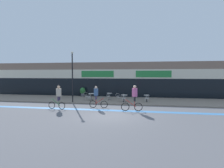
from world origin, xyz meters
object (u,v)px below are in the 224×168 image
object	(u,v)px
cafe_chair_1_near	(108,96)
cyclist_1	(58,95)
cafe_chair_2_near	(123,97)
bistro_table_1	(109,95)
cafe_chair_0_near	(90,96)
planter_pot	(83,91)
cyclist_2	(134,96)
bistro_table_2	(124,97)
cyclist_0	(97,96)
cafe_chair_2_side	(118,97)
cafe_chair_3_near	(147,98)
bistro_table_3	(147,97)
bistro_table_0	(91,95)
lamp_post	(72,73)
cafe_chair_0_side	(86,95)

from	to	relation	value
cafe_chair_1_near	cyclist_1	xyz separation A→B (m)	(-3.56, -4.95, 0.61)
cafe_chair_2_near	bistro_table_1	bearing A→B (deg)	46.16
cafe_chair_0_near	planter_pot	world-z (taller)	planter_pot
cafe_chair_0_near	planter_pot	distance (m)	4.13
planter_pot	cyclist_2	bearing A→B (deg)	-46.68
bistro_table_2	cyclist_0	xyz separation A→B (m)	(-2.17, -3.44, 0.50)
bistro_table_1	planter_pot	bearing A→B (deg)	150.49
cafe_chair_2_near	cyclist_1	xyz separation A→B (m)	(-5.37, -3.94, 0.61)
bistro_table_2	cafe_chair_2_near	bearing A→B (deg)	-89.79
bistro_table_1	cyclist_0	xyz separation A→B (m)	(-0.37, -4.44, 0.48)
bistro_table_1	cafe_chair_2_side	size ratio (longest dim) A/B	0.86
cafe_chair_3_near	cafe_chair_2_near	bearing A→B (deg)	93.49
cafe_chair_2_near	cyclist_1	size ratio (longest dim) A/B	0.43
bistro_table_3	cyclist_1	size ratio (longest dim) A/B	0.34
cafe_chair_1_near	bistro_table_2	bearing A→B (deg)	-96.97
cafe_chair_3_near	cyclist_1	size ratio (longest dim) A/B	0.43
cafe_chair_3_near	bistro_table_2	bearing A→B (deg)	78.79
planter_pot	cyclist_1	bearing A→B (deg)	-86.37
cafe_chair_2_side	cyclist_0	xyz separation A→B (m)	(-1.54, -3.43, 0.51)
bistro_table_1	cyclist_2	distance (m)	6.11
bistro_table_2	planter_pot	world-z (taller)	planter_pot
bistro_table_1	cyclist_2	size ratio (longest dim) A/B	0.35
bistro_table_0	planter_pot	world-z (taller)	planter_pot
bistro_table_0	bistro_table_1	distance (m)	2.09
cafe_chair_1_near	cafe_chair_3_near	world-z (taller)	same
bistro_table_1	lamp_post	size ratio (longest dim) A/B	0.14
cafe_chair_2_side	cyclist_0	distance (m)	3.79
bistro_table_2	cafe_chair_3_near	world-z (taller)	cafe_chair_3_near
cafe_chair_2_side	lamp_post	xyz separation A→B (m)	(-4.72, -1.35, 2.58)
bistro_table_0	cafe_chair_0_near	xyz separation A→B (m)	(-0.01, -0.63, -0.02)
cafe_chair_3_near	planter_pot	xyz separation A→B (m)	(-8.29, 3.62, 0.15)
cafe_chair_1_near	bistro_table_0	bearing A→B (deg)	95.35
lamp_post	cyclist_2	distance (m)	7.47
bistro_table_3	cafe_chair_2_side	size ratio (longest dim) A/B	0.80
bistro_table_2	cafe_chair_0_side	distance (m)	4.43
bistro_table_0	cafe_chair_0_side	world-z (taller)	cafe_chair_0_side
cafe_chair_0_near	cafe_chair_3_near	size ratio (longest dim) A/B	1.00
bistro_table_2	bistro_table_3	distance (m)	2.44
cafe_chair_3_near	cafe_chair_2_side	bearing A→B (deg)	80.49
cafe_chair_0_near	cyclist_0	size ratio (longest dim) A/B	0.45
cafe_chair_2_side	cyclist_1	xyz separation A→B (m)	(-4.74, -4.56, 0.61)
bistro_table_0	cafe_chair_1_near	world-z (taller)	cafe_chair_1_near
cyclist_2	cyclist_0	bearing A→B (deg)	-18.42
lamp_post	bistro_table_2	bearing A→B (deg)	14.30
bistro_table_0	bistro_table_3	distance (m)	6.21
bistro_table_3	cafe_chair_1_near	bearing A→B (deg)	179.01
bistro_table_2	bistro_table_0	bearing A→B (deg)	174.53
bistro_table_3	cafe_chair_0_side	world-z (taller)	cafe_chair_0_side
bistro_table_3	bistro_table_2	bearing A→B (deg)	-172.80
bistro_table_1	bistro_table_3	bearing A→B (deg)	-9.39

